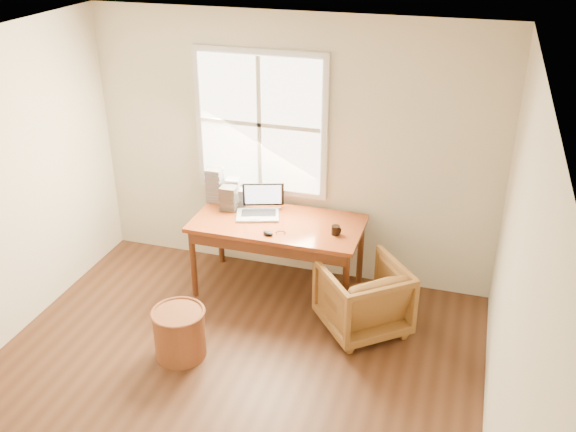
% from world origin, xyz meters
% --- Properties ---
extents(room_shell, '(4.04, 4.54, 2.64)m').
position_xyz_m(room_shell, '(-0.02, 0.16, 1.32)').
color(room_shell, '#4F2D1B').
rests_on(room_shell, ground).
extents(desk, '(1.60, 0.80, 0.04)m').
position_xyz_m(desk, '(0.00, 1.80, 0.73)').
color(desk, brown).
rests_on(desk, room_shell).
extents(armchair, '(0.98, 0.98, 0.64)m').
position_xyz_m(armchair, '(0.91, 1.41, 0.32)').
color(armchair, brown).
rests_on(armchair, room_shell).
extents(wicker_stool, '(0.51, 0.51, 0.43)m').
position_xyz_m(wicker_stool, '(-0.48, 0.60, 0.21)').
color(wicker_stool, brown).
rests_on(wicker_stool, room_shell).
extents(laptop, '(0.47, 0.48, 0.27)m').
position_xyz_m(laptop, '(-0.22, 1.85, 0.89)').
color(laptop, '#A5A6AC').
rests_on(laptop, desk).
extents(mouse, '(0.12, 0.10, 0.04)m').
position_xyz_m(mouse, '(-0.00, 1.52, 0.77)').
color(mouse, black).
rests_on(mouse, desk).
extents(coffee_mug, '(0.09, 0.09, 0.09)m').
position_xyz_m(coffee_mug, '(0.58, 1.71, 0.79)').
color(coffee_mug, black).
rests_on(coffee_mug, desk).
extents(cd_stack_a, '(0.15, 0.14, 0.26)m').
position_xyz_m(cd_stack_a, '(-0.55, 2.06, 0.88)').
color(cd_stack_a, silver).
rests_on(cd_stack_a, desk).
extents(cd_stack_b, '(0.16, 0.14, 0.24)m').
position_xyz_m(cd_stack_b, '(-0.53, 1.91, 0.87)').
color(cd_stack_b, '#232227').
rests_on(cd_stack_b, desk).
extents(cd_stack_c, '(0.16, 0.14, 0.35)m').
position_xyz_m(cd_stack_c, '(-0.73, 2.05, 0.92)').
color(cd_stack_c, '#ABABB9').
rests_on(cd_stack_c, desk).
extents(cd_stack_d, '(0.16, 0.14, 0.17)m').
position_xyz_m(cd_stack_d, '(-0.47, 2.05, 0.84)').
color(cd_stack_d, silver).
rests_on(cd_stack_d, desk).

